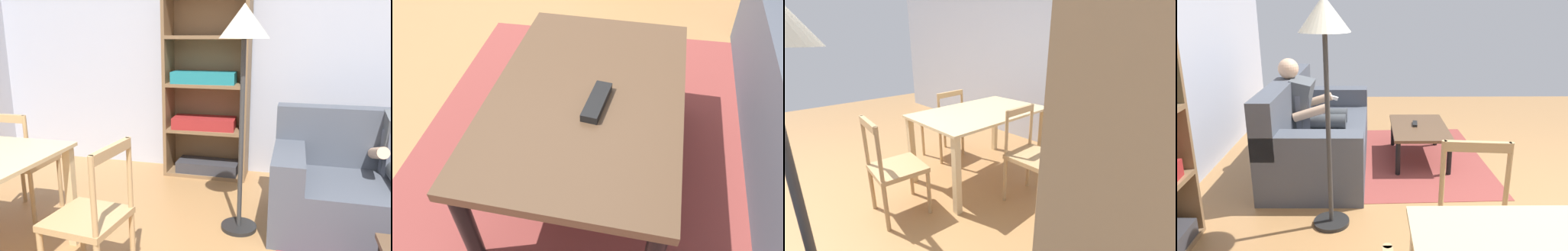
% 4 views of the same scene
% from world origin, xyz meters
% --- Properties ---
extents(wall_side, '(0.12, 6.11, 2.56)m').
position_xyz_m(wall_side, '(-3.21, 0.00, 1.28)').
color(wall_side, '#ABB0BE').
rests_on(wall_side, ground_plane).
extents(dining_table, '(1.40, 0.87, 0.77)m').
position_xyz_m(dining_table, '(-1.82, 0.75, 0.66)').
color(dining_table, '#D1B27F').
rests_on(dining_table, ground_plane).
extents(dining_chair_near_wall, '(0.42, 0.42, 0.91)m').
position_xyz_m(dining_chair_near_wall, '(-1.82, 1.46, 0.46)').
color(dining_chair_near_wall, tan).
rests_on(dining_chair_near_wall, ground_plane).
extents(dining_chair_facing_couch, '(0.46, 0.46, 0.91)m').
position_xyz_m(dining_chair_facing_couch, '(-0.79, 0.75, 0.44)').
color(dining_chair_facing_couch, tan).
rests_on(dining_chair_facing_couch, ground_plane).
extents(dining_chair_by_doorway, '(0.45, 0.45, 0.91)m').
position_xyz_m(dining_chair_by_doorway, '(-1.83, 0.04, 0.45)').
color(dining_chair_by_doorway, tan).
rests_on(dining_chair_by_doorway, ground_plane).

